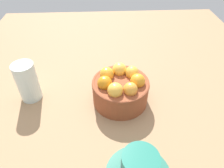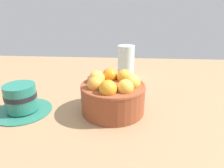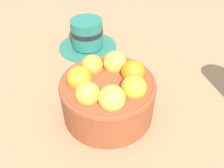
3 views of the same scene
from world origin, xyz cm
name	(u,v)px [view 1 (image 1 of 3)]	position (x,y,z in cm)	size (l,w,h in cm)	color
ground_plane	(120,104)	(0.00, 0.00, -1.60)	(136.38, 110.46, 3.20)	#997551
terracotta_bowl	(120,89)	(0.01, 0.02, 4.69)	(15.99, 15.99, 9.99)	brown
coffee_cup	(139,168)	(-22.82, -2.02, 3.22)	(14.26, 14.26, 7.23)	#286E5A
water_glass	(27,82)	(2.91, 26.32, 5.89)	(6.04, 6.04, 11.79)	silver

